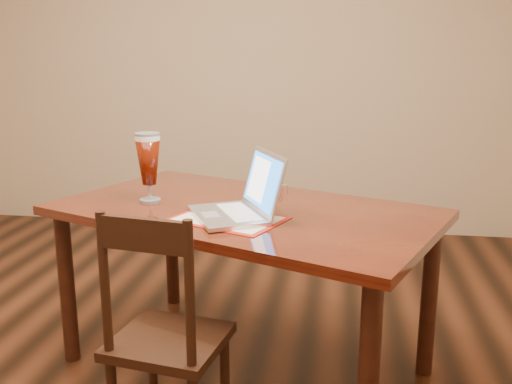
# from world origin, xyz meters

# --- Properties ---
(dining_table) EXTENTS (1.85, 1.47, 1.07)m
(dining_table) POSITION_xyz_m (0.39, 0.31, 0.68)
(dining_table) COLOR #531B0B
(dining_table) RESTS_ON ground
(dining_chair) EXTENTS (0.44, 0.43, 0.91)m
(dining_chair) POSITION_xyz_m (0.21, -0.26, 0.43)
(dining_chair) COLOR black
(dining_chair) RESTS_ON ground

